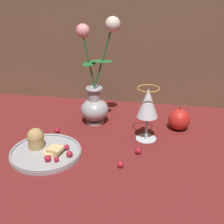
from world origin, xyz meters
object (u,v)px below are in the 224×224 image
object	(u,v)px
plate_with_pastries	(44,149)
vase	(95,93)
apple_beside_vase	(179,119)
wine_glass	(148,105)

from	to	relation	value
plate_with_pastries	vase	bearing A→B (deg)	66.04
apple_beside_vase	plate_with_pastries	bearing A→B (deg)	-149.57
plate_with_pastries	wine_glass	xyz separation A→B (m)	(0.28, 0.14, 0.10)
wine_glass	apple_beside_vase	distance (m)	0.15
vase	apple_beside_vase	size ratio (longest dim) A/B	4.30
plate_with_pastries	apple_beside_vase	bearing A→B (deg)	30.43
plate_with_pastries	apple_beside_vase	world-z (taller)	apple_beside_vase
vase	wine_glass	size ratio (longest dim) A/B	2.11
apple_beside_vase	vase	bearing A→B (deg)	179.44
vase	plate_with_pastries	bearing A→B (deg)	-113.96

